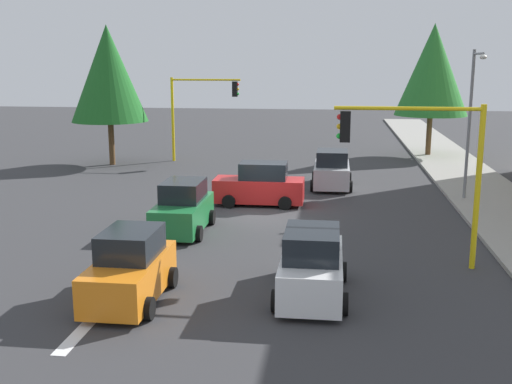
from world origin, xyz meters
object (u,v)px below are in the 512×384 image
(tree_opposite_side, at_px, (108,74))
(car_orange, at_px, (130,269))
(car_white, at_px, (312,266))
(car_silver, at_px, (332,171))
(street_lamp_curbside, at_px, (472,109))
(car_red, at_px, (260,186))
(car_green, at_px, (183,209))
(tree_roadside_far, at_px, (433,70))
(traffic_signal_far_right, at_px, (200,102))
(traffic_signal_near_left, at_px, (418,152))

(tree_opposite_side, height_order, car_orange, tree_opposite_side)
(car_white, height_order, car_silver, same)
(street_lamp_curbside, bearing_deg, car_red, -80.36)
(street_lamp_curbside, xyz_separation_m, car_green, (6.53, -11.89, -3.45))
(street_lamp_curbside, xyz_separation_m, tree_roadside_far, (-14.39, 0.30, 1.55))
(traffic_signal_far_right, distance_m, car_green, 17.44)
(traffic_signal_far_right, bearing_deg, tree_opposite_side, -69.46)
(tree_opposite_side, height_order, car_red, tree_opposite_side)
(traffic_signal_near_left, distance_m, car_white, 5.18)
(traffic_signal_far_right, xyz_separation_m, car_silver, (7.59, 8.61, -2.97))
(car_green, relative_size, car_silver, 1.01)
(tree_opposite_side, bearing_deg, traffic_signal_near_left, 42.72)
(street_lamp_curbside, relative_size, car_orange, 1.86)
(street_lamp_curbside, distance_m, tree_roadside_far, 14.48)
(traffic_signal_far_right, bearing_deg, car_white, 19.51)
(tree_opposite_side, distance_m, car_silver, 15.78)
(street_lamp_curbside, bearing_deg, tree_opposite_side, -112.55)
(traffic_signal_far_right, distance_m, street_lamp_curbside, 18.14)
(tree_opposite_side, bearing_deg, car_silver, 68.17)
(car_white, distance_m, car_silver, 15.46)
(tree_opposite_side, distance_m, car_green, 17.75)
(street_lamp_curbside, height_order, car_red, street_lamp_curbside)
(traffic_signal_far_right, distance_m, car_orange, 24.38)
(car_green, bearing_deg, car_silver, 148.85)
(tree_roadside_far, height_order, car_green, tree_roadside_far)
(traffic_signal_far_right, height_order, street_lamp_curbside, street_lamp_curbside)
(traffic_signal_near_left, height_order, car_silver, traffic_signal_near_left)
(tree_roadside_far, xyz_separation_m, car_white, (27.04, -7.00, -5.00))
(traffic_signal_near_left, distance_m, tree_opposite_side, 24.58)
(car_silver, xyz_separation_m, car_orange, (16.39, -5.38, -0.00))
(traffic_signal_far_right, distance_m, tree_opposite_side, 5.99)
(car_green, bearing_deg, tree_roadside_far, 149.78)
(traffic_signal_far_right, bearing_deg, car_red, 24.14)
(tree_roadside_far, relative_size, car_silver, 2.31)
(traffic_signal_near_left, height_order, car_orange, traffic_signal_near_left)
(car_silver, bearing_deg, traffic_signal_far_right, -131.38)
(car_orange, bearing_deg, car_white, 100.71)
(street_lamp_curbside, xyz_separation_m, car_white, (12.65, -6.70, -3.45))
(traffic_signal_far_right, bearing_deg, street_lamp_curbside, 55.05)
(tree_opposite_side, bearing_deg, car_red, 46.98)
(tree_roadside_far, bearing_deg, traffic_signal_far_right, -75.22)
(traffic_signal_far_right, relative_size, car_red, 1.34)
(traffic_signal_near_left, bearing_deg, car_white, -45.70)
(car_red, distance_m, car_silver, 5.47)
(car_red, distance_m, car_orange, 12.16)
(tree_roadside_far, relative_size, car_green, 2.29)
(street_lamp_curbside, height_order, car_orange, street_lamp_curbside)
(tree_opposite_side, xyz_separation_m, car_red, (10.00, 10.72, -4.82))
(street_lamp_curbside, relative_size, car_red, 1.71)
(traffic_signal_near_left, relative_size, street_lamp_curbside, 0.74)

